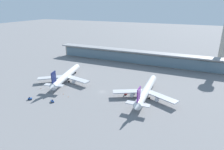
{
  "coord_description": "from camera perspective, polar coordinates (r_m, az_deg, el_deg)",
  "views": [
    {
      "loc": [
        64.99,
        -126.55,
        66.54
      ],
      "look_at": [
        0.0,
        19.68,
        7.77
      ],
      "focal_mm": 31.18,
      "sensor_mm": 36.0,
      "label": 1
    }
  ],
  "objects": [
    {
      "name": "ground_plane",
      "position": [
        157.06,
        -2.93,
        -4.93
      ],
      "size": [
        1200.0,
        1200.0,
        0.0
      ],
      "primitive_type": "plane",
      "color": "slate"
    },
    {
      "name": "airliner_left_stand",
      "position": [
        180.26,
        -13.33,
        -0.25
      ],
      "size": [
        47.54,
        62.81,
        16.9
      ],
      "color": "white",
      "rests_on": "ground"
    },
    {
      "name": "airliner_centre_stand",
      "position": [
        147.98,
        9.93,
        -4.6
      ],
      "size": [
        48.8,
        63.41,
        16.9
      ],
      "color": "white",
      "rests_on": "ground"
    },
    {
      "name": "service_truck_near_nose_red",
      "position": [
        153.06,
        4.18,
        -5.32
      ],
      "size": [
        2.19,
        6.87,
        2.7
      ],
      "color": "#B21E1E",
      "rests_on": "ground"
    },
    {
      "name": "service_truck_under_wing_blue",
      "position": [
        156.29,
        -22.93,
        -6.4
      ],
      "size": [
        3.33,
        3.0,
        2.05
      ],
      "color": "#234C9E",
      "rests_on": "ground"
    },
    {
      "name": "service_truck_mid_apron_blue",
      "position": [
        147.09,
        -17.09,
        -7.32
      ],
      "size": [
        3.33,
        2.92,
        2.05
      ],
      "color": "#234C9E",
      "rests_on": "ground"
    },
    {
      "name": "terminal_building",
      "position": [
        232.29,
        6.95,
        5.39
      ],
      "size": [
        199.52,
        12.8,
        15.2
      ],
      "color": "#9E998E",
      "rests_on": "ground"
    },
    {
      "name": "safety_cone_alpha",
      "position": [
        151.89,
        -12.73,
        -6.22
      ],
      "size": [
        0.62,
        0.62,
        0.7
      ],
      "color": "orange",
      "rests_on": "ground"
    },
    {
      "name": "safety_cone_bravo",
      "position": [
        173.12,
        -20.16,
        -3.64
      ],
      "size": [
        0.62,
        0.62,
        0.7
      ],
      "color": "orange",
      "rests_on": "ground"
    },
    {
      "name": "safety_cone_charlie",
      "position": [
        157.09,
        -14.09,
        -5.42
      ],
      "size": [
        0.62,
        0.62,
        0.7
      ],
      "color": "orange",
      "rests_on": "ground"
    }
  ]
}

